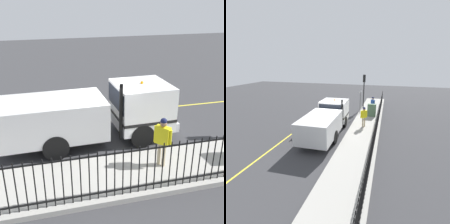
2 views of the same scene
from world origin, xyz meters
TOP-DOWN VIEW (x-y plane):
  - ground_plane at (0.00, 0.00)m, footprint 60.03×60.03m
  - sidewalk_slab at (2.66, 0.00)m, footprint 2.50×27.29m
  - lane_marking at (-2.82, 0.00)m, footprint 0.12×24.56m
  - work_truck at (-0.11, -0.14)m, footprint 2.40×6.98m
  - worker_standing at (2.52, 1.47)m, footprint 0.52×0.48m
  - iron_fence at (3.69, 0.00)m, footprint 0.04×23.23m
  - traffic_cone at (-2.14, -1.91)m, footprint 0.49×0.49m

SIDE VIEW (x-z plane):
  - ground_plane at x=0.00m, z-range 0.00..0.00m
  - lane_marking at x=-2.82m, z-range 0.00..0.01m
  - sidewalk_slab at x=2.66m, z-range 0.00..0.17m
  - traffic_cone at x=-2.14m, z-range 0.00..0.70m
  - iron_fence at x=3.69m, z-range 0.18..1.71m
  - worker_standing at x=2.52m, z-range 0.37..2.11m
  - work_truck at x=-0.11m, z-range -0.02..2.61m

